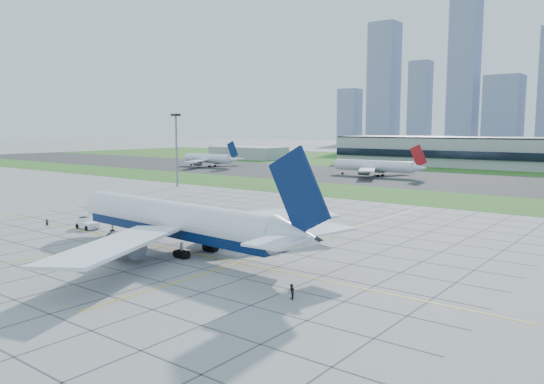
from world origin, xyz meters
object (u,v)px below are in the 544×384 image
at_px(light_mast, 176,141).
at_px(pushback_tug, 87,224).
at_px(airliner, 178,221).
at_px(distant_jet_1, 376,166).
at_px(crew_near, 47,223).
at_px(crew_far, 291,292).
at_px(distant_jet_0, 210,158).

relative_size(light_mast, pushback_tug, 3.19).
distance_m(airliner, distant_jet_1, 150.45).
distance_m(crew_near, crew_far, 68.74).
bearing_deg(pushback_tug, crew_far, -7.21).
distance_m(crew_near, distant_jet_1, 148.19).
bearing_deg(distant_jet_0, crew_near, -56.97).
bearing_deg(airliner, pushback_tug, 179.81).
distance_m(pushback_tug, crew_near, 9.12).
height_order(light_mast, distant_jet_0, light_mast).
bearing_deg(airliner, distant_jet_0, 136.17).
bearing_deg(pushback_tug, distant_jet_1, 95.99).
bearing_deg(crew_near, distant_jet_0, 48.43).
distance_m(light_mast, crew_near, 79.53).
xyz_separation_m(light_mast, pushback_tug, (44.29, -65.09, -15.20)).
relative_size(distant_jet_0, distant_jet_1, 1.00).
height_order(pushback_tug, crew_near, pushback_tug).
height_order(crew_near, distant_jet_1, distant_jet_1).
xyz_separation_m(crew_near, crew_far, (68.37, -7.08, 0.08)).
bearing_deg(distant_jet_1, distant_jet_0, -177.90).
bearing_deg(light_mast, crew_far, -36.11).
height_order(light_mast, airliner, light_mast).
relative_size(crew_near, crew_far, 0.91).
height_order(crew_near, crew_far, crew_far).
bearing_deg(light_mast, pushback_tug, -55.77).
bearing_deg(crew_far, distant_jet_0, -179.73).
bearing_deg(distant_jet_0, distant_jet_1, 2.10).
height_order(airliner, crew_far, airliner).
bearing_deg(airliner, distant_jet_1, 107.45).
xyz_separation_m(light_mast, crew_near, (36.14, -69.17, -15.30)).
bearing_deg(airliner, crew_far, -13.88).
xyz_separation_m(crew_near, distant_jet_1, (1.36, 148.14, 3.60)).
bearing_deg(crew_near, distant_jet_1, 14.87).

